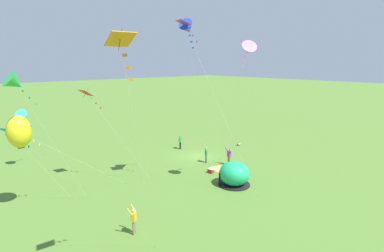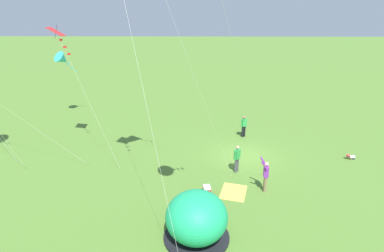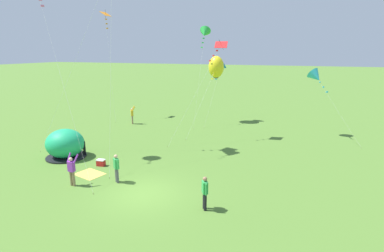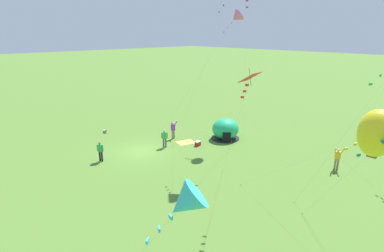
{
  "view_description": "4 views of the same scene",
  "coord_description": "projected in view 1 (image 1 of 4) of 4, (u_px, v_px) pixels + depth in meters",
  "views": [
    {
      "loc": [
        -24.08,
        22.35,
        10.63
      ],
      "look_at": [
        -0.91,
        1.65,
        3.95
      ],
      "focal_mm": 28.0,
      "sensor_mm": 36.0,
      "label": 1
    },
    {
      "loc": [
        -18.51,
        3.03,
        8.77
      ],
      "look_at": [
        1.03,
        3.56,
        1.78
      ],
      "focal_mm": 28.0,
      "sensor_mm": 36.0,
      "label": 2
    },
    {
      "loc": [
        7.59,
        -13.05,
        7.56
      ],
      "look_at": [
        0.84,
        5.33,
        2.61
      ],
      "focal_mm": 28.0,
      "sensor_mm": 36.0,
      "label": 3
    },
    {
      "loc": [
        14.01,
        21.35,
        10.3
      ],
      "look_at": [
        -1.97,
        4.68,
        3.03
      ],
      "focal_mm": 28.0,
      "sensor_mm": 36.0,
      "label": 4
    }
  ],
  "objects": [
    {
      "name": "kite_orange",
      "position": [
        122.0,
        48.0,
        11.6
      ],
      "size": [
        2.96,
        3.48,
        11.91
      ],
      "color": "silver",
      "rests_on": "ground"
    },
    {
      "name": "kite_cyan",
      "position": [
        23.0,
        117.0,
        29.48
      ],
      "size": [
        4.72,
        3.45,
        6.09
      ],
      "color": "silver",
      "rests_on": "ground"
    },
    {
      "name": "toddler_crawling",
      "position": [
        238.0,
        144.0,
        38.67
      ],
      "size": [
        0.27,
        0.55,
        0.32
      ],
      "color": "white",
      "rests_on": "ground"
    },
    {
      "name": "ground_plane",
      "position": [
        197.0,
        156.0,
        34.35
      ],
      "size": [
        300.0,
        300.0,
        0.0
      ],
      "primitive_type": "plane",
      "color": "#517A2D"
    },
    {
      "name": "kite_yellow",
      "position": [
        19.0,
        132.0,
        20.72
      ],
      "size": [
        1.62,
        8.56,
        7.01
      ],
      "color": "silver",
      "rests_on": "ground"
    },
    {
      "name": "kite_blue",
      "position": [
        188.0,
        28.0,
        23.99
      ],
      "size": [
        3.0,
        5.74,
        14.03
      ],
      "color": "silver",
      "rests_on": "ground"
    },
    {
      "name": "kite_teal",
      "position": [
        11.0,
        133.0,
        20.7
      ],
      "size": [
        1.28,
        4.27,
        6.35
      ],
      "color": "silver",
      "rests_on": "ground"
    },
    {
      "name": "kite_green",
      "position": [
        15.0,
        83.0,
        18.91
      ],
      "size": [
        1.25,
        4.92,
        10.05
      ],
      "color": "silver",
      "rests_on": "ground"
    },
    {
      "name": "person_flying_kite",
      "position": [
        229.0,
        156.0,
        31.31
      ],
      "size": [
        0.68,
        0.5,
        1.89
      ],
      "color": "#8C7251",
      "rests_on": "ground"
    },
    {
      "name": "kite_red",
      "position": [
        88.0,
        95.0,
        25.52
      ],
      "size": [
        3.73,
        4.79,
        8.48
      ],
      "color": "silver",
      "rests_on": "ground"
    },
    {
      "name": "person_far_back",
      "position": [
        206.0,
        154.0,
        32.05
      ],
      "size": [
        0.48,
        0.43,
        1.72
      ],
      "color": "#4C4C51",
      "rests_on": "ground"
    },
    {
      "name": "popup_tent",
      "position": [
        234.0,
        174.0,
        26.19
      ],
      "size": [
        2.81,
        2.81,
        2.1
      ],
      "color": "#1EAD6B",
      "rests_on": "ground"
    },
    {
      "name": "cooler_box",
      "position": [
        211.0,
        171.0,
        29.16
      ],
      "size": [
        0.57,
        0.43,
        0.44
      ],
      "color": "red",
      "rests_on": "ground"
    },
    {
      "name": "picnic_blanket",
      "position": [
        219.0,
        169.0,
        30.3
      ],
      "size": [
        1.97,
        1.69,
        0.01
      ],
      "primitive_type": "cube",
      "rotation": [
        0.0,
        0.0,
        -0.26
      ],
      "color": "gold",
      "rests_on": "ground"
    },
    {
      "name": "person_watching_sky",
      "position": [
        180.0,
        141.0,
        37.06
      ],
      "size": [
        0.4,
        0.52,
        1.72
      ],
      "color": "black",
      "rests_on": "ground"
    },
    {
      "name": "kite_pink",
      "position": [
        248.0,
        49.0,
        23.25
      ],
      "size": [
        7.47,
        4.99,
        12.27
      ],
      "color": "silver",
      "rests_on": "ground"
    },
    {
      "name": "person_arms_raised",
      "position": [
        134.0,
        219.0,
        18.66
      ],
      "size": [
        0.68,
        0.72,
        1.89
      ],
      "color": "#8C7251",
      "rests_on": "ground"
    },
    {
      "name": "kite_purple",
      "position": [
        186.0,
        28.0,
        23.02
      ],
      "size": [
        5.85,
        3.9,
        13.98
      ],
      "color": "silver",
      "rests_on": "ground"
    }
  ]
}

